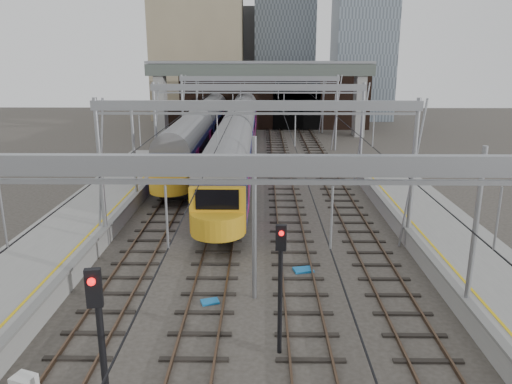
{
  "coord_description": "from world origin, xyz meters",
  "views": [
    {
      "loc": [
        0.32,
        -17.47,
        10.14
      ],
      "look_at": [
        -0.04,
        10.34,
        2.4
      ],
      "focal_mm": 35.0,
      "sensor_mm": 36.0,
      "label": 1
    }
  ],
  "objects_px": {
    "train_second": "(215,113)",
    "signal_near_centre": "(280,274)",
    "signal_near_left": "(101,342)",
    "train_main": "(243,118)"
  },
  "relations": [
    {
      "from": "train_second",
      "to": "signal_near_left",
      "type": "xyz_separation_m",
      "value": [
        2.37,
        -55.87,
        0.75
      ]
    },
    {
      "from": "signal_near_centre",
      "to": "train_main",
      "type": "bearing_deg",
      "value": 104.2
    },
    {
      "from": "train_main",
      "to": "signal_near_centre",
      "type": "relative_size",
      "value": 14.64
    },
    {
      "from": "signal_near_centre",
      "to": "signal_near_left",
      "type": "bearing_deg",
      "value": -124.36
    },
    {
      "from": "train_second",
      "to": "signal_near_left",
      "type": "bearing_deg",
      "value": -87.57
    },
    {
      "from": "train_main",
      "to": "signal_near_left",
      "type": "xyz_separation_m",
      "value": [
        -1.63,
        -49.06,
        0.68
      ]
    },
    {
      "from": "train_second",
      "to": "signal_near_centre",
      "type": "xyz_separation_m",
      "value": [
        6.94,
        -51.27,
        0.47
      ]
    },
    {
      "from": "train_main",
      "to": "signal_near_centre",
      "type": "height_order",
      "value": "train_main"
    },
    {
      "from": "train_main",
      "to": "train_second",
      "type": "bearing_deg",
      "value": 120.4
    },
    {
      "from": "train_second",
      "to": "signal_near_centre",
      "type": "distance_m",
      "value": 51.74
    }
  ]
}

